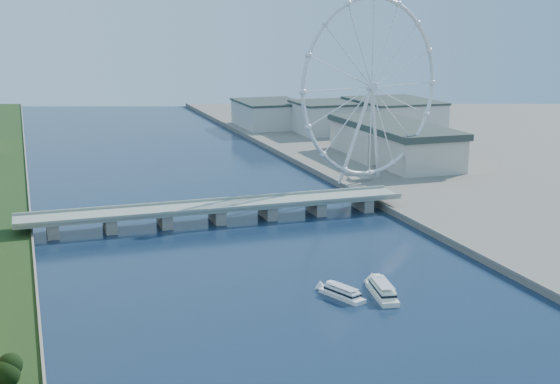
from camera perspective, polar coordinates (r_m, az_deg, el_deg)
name	(u,v)px	position (r m, az deg, el deg)	size (l,w,h in m)	color
westminster_bridge	(217,210)	(442.42, -4.63, -1.33)	(220.00, 22.00, 9.50)	gray
london_eye	(372,88)	(523.49, 6.72, 7.59)	(113.60, 39.12, 124.30)	silver
county_hall	(392,163)	(623.44, 8.23, 2.11)	(54.00, 144.00, 35.00)	beige
city_skyline	(189,128)	(698.29, -6.67, 4.71)	(505.00, 280.00, 32.00)	beige
tour_boat_near	(342,298)	(326.91, 4.56, -7.71)	(6.35, 25.12, 5.50)	white
tour_boat_far	(382,296)	(330.26, 7.47, -7.57)	(7.73, 30.24, 6.69)	white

